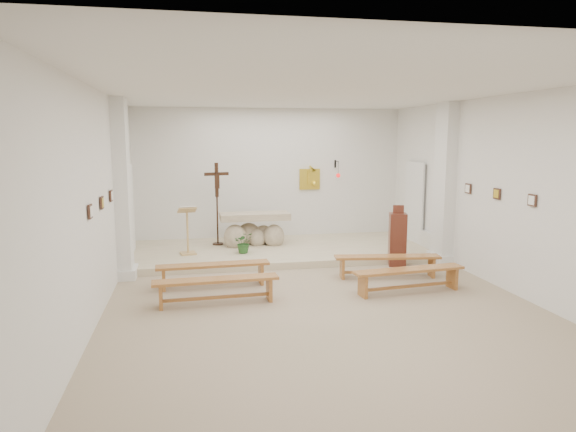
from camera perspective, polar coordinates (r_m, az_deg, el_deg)
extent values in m
cube|color=tan|center=(8.99, 3.12, -9.08)|extent=(7.00, 10.00, 0.00)
cube|color=white|center=(8.48, -20.33, 1.42)|extent=(0.02, 10.00, 3.50)
cube|color=white|center=(10.05, 22.91, 2.34)|extent=(0.02, 10.00, 3.50)
cube|color=white|center=(13.49, -1.96, 4.48)|extent=(7.00, 0.02, 3.50)
cube|color=silver|center=(8.59, 3.31, 13.67)|extent=(7.00, 10.00, 0.02)
cube|color=beige|center=(12.28, -0.83, -3.85)|extent=(6.98, 3.00, 0.15)
cube|color=white|center=(10.43, -17.92, 2.81)|extent=(0.26, 0.55, 3.50)
cube|color=white|center=(11.70, 17.00, 3.45)|extent=(0.26, 0.55, 3.50)
cube|color=yellow|center=(13.67, 2.43, 4.11)|extent=(0.55, 0.04, 0.55)
cube|color=black|center=(13.83, 5.27, 5.79)|extent=(0.04, 0.02, 0.20)
cylinder|color=black|center=(13.68, 5.45, 6.05)|extent=(0.02, 0.30, 0.02)
cylinder|color=black|center=(13.55, 5.61, 5.31)|extent=(0.01, 0.01, 0.34)
sphere|color=red|center=(13.56, 5.60, 4.50)|extent=(0.11, 0.11, 0.11)
cube|color=#41271C|center=(7.70, -21.13, 0.47)|extent=(0.03, 0.20, 0.20)
cube|color=#41271C|center=(8.67, -19.98, 1.40)|extent=(0.03, 0.20, 0.20)
cube|color=#41271C|center=(9.66, -19.06, 2.14)|extent=(0.03, 0.20, 0.20)
cube|color=#41271C|center=(9.39, 25.50, 1.59)|extent=(0.03, 0.20, 0.20)
cube|color=#41271C|center=(10.21, 22.19, 2.30)|extent=(0.03, 0.20, 0.20)
cube|color=#41271C|center=(11.05, 19.38, 2.90)|extent=(0.03, 0.20, 0.20)
cube|color=silver|center=(11.36, -17.45, -4.29)|extent=(0.10, 0.85, 0.52)
cube|color=silver|center=(12.55, 15.46, -2.98)|extent=(0.10, 0.85, 0.52)
ellipsoid|color=beige|center=(12.36, -5.90, -2.37)|extent=(0.54, 0.46, 0.62)
ellipsoid|color=beige|center=(12.51, -1.56, -2.26)|extent=(0.51, 0.43, 0.58)
ellipsoid|color=beige|center=(12.68, -4.40, -1.99)|extent=(0.58, 0.49, 0.54)
ellipsoid|color=beige|center=(12.71, -2.76, -2.16)|extent=(0.47, 0.40, 0.51)
ellipsoid|color=beige|center=(12.52, -3.45, -2.48)|extent=(0.40, 0.34, 0.47)
cube|color=beige|center=(12.46, -3.71, -0.03)|extent=(1.68, 0.66, 0.16)
cube|color=tan|center=(11.79, -11.03, -4.08)|extent=(0.38, 0.38, 0.04)
cylinder|color=tan|center=(11.69, -11.10, -1.89)|extent=(0.05, 0.05, 0.95)
cube|color=tan|center=(11.59, -11.16, 0.64)|extent=(0.44, 0.35, 0.15)
cube|color=white|center=(11.55, -11.13, 0.85)|extent=(0.38, 0.29, 0.12)
cylinder|color=#321A10|center=(12.71, -7.79, -3.08)|extent=(0.26, 0.26, 0.03)
cylinder|color=#321A10|center=(12.60, -7.85, -0.47)|extent=(0.04, 0.04, 1.20)
cube|color=#321A10|center=(12.48, -7.94, 4.00)|extent=(0.09, 0.07, 0.82)
cube|color=#321A10|center=(12.47, -7.95, 4.65)|extent=(0.60, 0.21, 0.08)
cube|color=#321A10|center=(12.45, -7.89, 3.84)|extent=(0.12, 0.07, 0.35)
imported|color=#275723|center=(11.68, -4.91, -2.96)|extent=(0.44, 0.38, 0.48)
cube|color=#5F2B1B|center=(11.31, 12.06, -2.57)|extent=(0.43, 0.43, 1.14)
cube|color=#5F2B1B|center=(11.20, 12.16, 0.71)|extent=(0.23, 0.11, 0.19)
cube|color=#B07033|center=(9.62, -8.32, -5.40)|extent=(2.09, 0.41, 0.05)
cube|color=#B07033|center=(9.65, -13.64, -6.85)|extent=(0.07, 0.30, 0.40)
cube|color=#B07033|center=(9.79, -3.02, -6.38)|extent=(0.07, 0.30, 0.40)
cube|color=#B07033|center=(9.70, -8.28, -7.13)|extent=(1.75, 0.13, 0.05)
cube|color=#B07033|center=(10.34, 10.98, -4.48)|extent=(2.10, 0.61, 0.05)
cube|color=#B07033|center=(10.21, 6.03, -5.78)|extent=(0.10, 0.31, 0.40)
cube|color=#B07033|center=(10.64, 15.66, -5.47)|extent=(0.10, 0.31, 0.40)
cube|color=#B07033|center=(10.41, 10.94, -6.10)|extent=(1.74, 0.29, 0.05)
cube|color=#B07033|center=(8.63, -8.00, -7.04)|extent=(2.09, 0.42, 0.05)
cube|color=#B07033|center=(8.66, -13.95, -8.65)|extent=(0.07, 0.30, 0.40)
cube|color=#B07033|center=(8.82, -2.10, -8.09)|extent=(0.07, 0.30, 0.40)
cube|color=#B07033|center=(8.72, -7.96, -8.95)|extent=(1.75, 0.13, 0.05)
cube|color=#B07033|center=(9.42, 13.31, -5.85)|extent=(2.10, 0.55, 0.05)
cube|color=#B07033|center=(9.07, 8.31, -7.69)|extent=(0.09, 0.31, 0.40)
cube|color=#B07033|center=(9.95, 17.76, -6.55)|extent=(0.09, 0.31, 0.40)
cube|color=#B07033|center=(9.50, 13.24, -7.61)|extent=(1.74, 0.24, 0.05)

